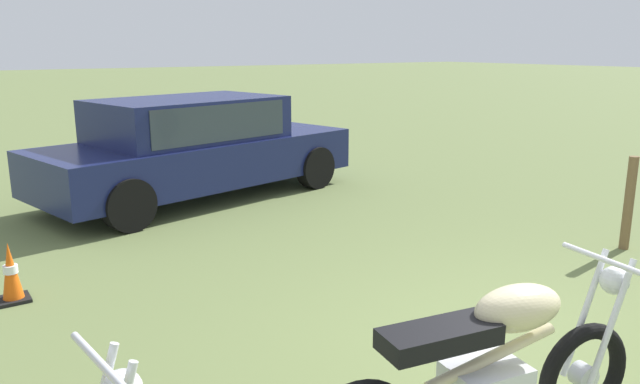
# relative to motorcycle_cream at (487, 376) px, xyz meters

# --- Properties ---
(ground_plane) EXTENTS (120.00, 120.00, 0.00)m
(ground_plane) POSITION_rel_motorcycle_cream_xyz_m (1.18, 0.23, -0.48)
(ground_plane) COLOR olive
(motorcycle_cream) EXTENTS (2.06, 0.69, 1.02)m
(motorcycle_cream) POSITION_rel_motorcycle_cream_xyz_m (0.00, 0.00, 0.00)
(motorcycle_cream) COLOR black
(motorcycle_cream) RESTS_ON ground
(car_navy) EXTENTS (4.79, 2.63, 1.43)m
(car_navy) POSITION_rel_motorcycle_cream_xyz_m (1.03, 6.22, 0.32)
(car_navy) COLOR #161E4C
(car_navy) RESTS_ON ground
(fence_post_wooden) EXTENTS (0.10, 0.10, 1.01)m
(fence_post_wooden) POSITION_rel_motorcycle_cream_xyz_m (3.94, 1.50, 0.02)
(fence_post_wooden) COLOR brown
(fence_post_wooden) RESTS_ON ground
(traffic_cone) EXTENTS (0.25, 0.25, 0.52)m
(traffic_cone) POSITION_rel_motorcycle_cream_xyz_m (-1.73, 3.65, -0.24)
(traffic_cone) COLOR #EA590F
(traffic_cone) RESTS_ON ground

